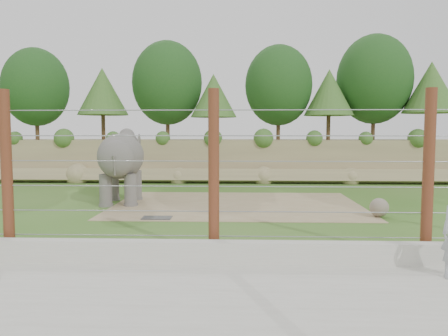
{
  "coord_description": "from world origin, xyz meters",
  "views": [
    {
      "loc": [
        0.63,
        -14.76,
        2.99
      ],
      "look_at": [
        0.0,
        2.0,
        1.6
      ],
      "focal_mm": 35.0,
      "sensor_mm": 36.0,
      "label": 1
    }
  ],
  "objects": [
    {
      "name": "back_embankment",
      "position": [
        0.59,
        12.68,
        3.97
      ],
      "size": [
        30.0,
        5.52,
        8.77
      ],
      "color": "#8F7E5B",
      "rests_on": "ground"
    },
    {
      "name": "dirt_patch",
      "position": [
        0.5,
        3.0,
        0.01
      ],
      "size": [
        10.0,
        7.0,
        0.02
      ],
      "primitive_type": "cube",
      "color": "#978158",
      "rests_on": "ground"
    },
    {
      "name": "elephant",
      "position": [
        -4.37,
        3.28,
        1.53
      ],
      "size": [
        2.01,
        3.93,
        3.06
      ],
      "primitive_type": null,
      "rotation": [
        0.0,
        0.0,
        0.11
      ],
      "color": "#5B5752",
      "rests_on": "ground"
    },
    {
      "name": "walkway",
      "position": [
        0.0,
        -7.0,
        0.01
      ],
      "size": [
        26.0,
        4.0,
        0.01
      ],
      "primitive_type": "cube",
      "color": "beige",
      "rests_on": "ground"
    },
    {
      "name": "drain_grate",
      "position": [
        -2.25,
        0.0,
        0.04
      ],
      "size": [
        1.0,
        0.6,
        0.03
      ],
      "primitive_type": "cube",
      "color": "#262628",
      "rests_on": "dirt_patch"
    },
    {
      "name": "barrier_fence",
      "position": [
        0.0,
        -4.5,
        2.0
      ],
      "size": [
        20.26,
        0.26,
        4.0
      ],
      "color": "brown",
      "rests_on": "ground"
    },
    {
      "name": "stone_ball",
      "position": [
        5.5,
        0.54,
        0.35
      ],
      "size": [
        0.66,
        0.66,
        0.66
      ],
      "primitive_type": "sphere",
      "color": "gray",
      "rests_on": "dirt_patch"
    },
    {
      "name": "ground",
      "position": [
        0.0,
        0.0,
        0.0
      ],
      "size": [
        90.0,
        90.0,
        0.0
      ],
      "primitive_type": "plane",
      "color": "#33691A",
      "rests_on": "ground"
    },
    {
      "name": "retaining_wall",
      "position": [
        0.0,
        -5.0,
        0.25
      ],
      "size": [
        26.0,
        0.35,
        0.5
      ],
      "primitive_type": "cube",
      "color": "beige",
      "rests_on": "ground"
    }
  ]
}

